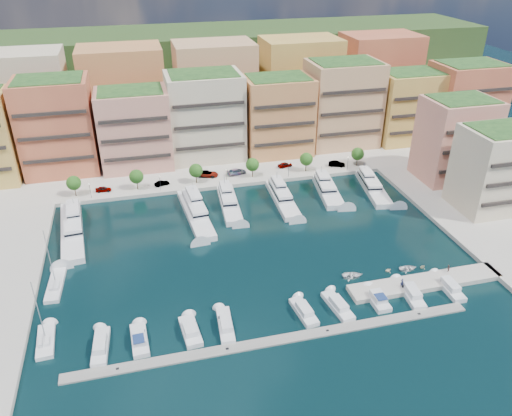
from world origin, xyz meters
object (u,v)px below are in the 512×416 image
at_px(yacht_2, 195,210).
at_px(yacht_5, 327,189).
at_px(person_0, 402,283).
at_px(lamppost_3, 289,167).
at_px(car_1, 162,183).
at_px(cruiser_7, 377,299).
at_px(tender_0, 353,275).
at_px(cruiser_0, 101,347).
at_px(lamppost_1, 160,181).
at_px(yacht_3, 229,202).
at_px(lamppost_2, 226,174).
at_px(car_5, 337,164).
at_px(lamppost_0, 90,188).
at_px(tender_3, 422,267).
at_px(person_1, 448,268).
at_px(tree_2, 196,171).
at_px(cruiser_6, 338,306).
at_px(sailboat_0, 46,342).
at_px(tree_4, 306,159).
at_px(yacht_6, 372,186).
at_px(sailboat_1, 56,286).
at_px(cruiser_9, 449,287).
at_px(tree_1, 136,177).
at_px(tree_5, 358,154).
at_px(tree_3, 252,165).
at_px(cruiser_2, 191,331).
at_px(tender_1, 388,270).
at_px(cruiser_5, 304,312).
at_px(cruiser_1, 140,340).
at_px(cruiser_8, 411,294).
at_px(yacht_0, 72,227).
at_px(car_0, 103,189).
at_px(tree_0, 74,183).
at_px(cruiser_3, 226,325).
at_px(car_4, 285,165).
at_px(lamppost_4, 348,161).
at_px(car_3, 236,172).
at_px(car_2, 208,174).
at_px(yacht_4, 282,197).

distance_m(yacht_2, yacht_5, 36.47).
bearing_deg(person_0, lamppost_3, -15.71).
xyz_separation_m(yacht_2, car_1, (-6.75, 16.60, 0.46)).
bearing_deg(cruiser_7, tender_0, 98.89).
xyz_separation_m(yacht_5, cruiser_0, (-58.30, -45.21, -0.66)).
bearing_deg(lamppost_1, yacht_3, -34.36).
xyz_separation_m(lamppost_2, car_5, (34.01, 3.23, -2.03)).
distance_m(lamppost_0, tender_0, 71.10).
bearing_deg(tender_3, person_1, -154.53).
height_order(tree_2, car_1, tree_2).
relative_size(yacht_2, cruiser_7, 3.57).
bearing_deg(cruiser_7, cruiser_6, -179.99).
bearing_deg(cruiser_7, cruiser_0, -180.00).
bearing_deg(sailboat_0, yacht_3, 45.39).
xyz_separation_m(tree_4, yacht_6, (14.31, -14.03, -3.53)).
xyz_separation_m(sailboat_0, sailboat_1, (0.13, 16.07, -0.01)).
bearing_deg(yacht_2, car_5, 20.73).
bearing_deg(cruiser_9, car_1, 131.00).
bearing_deg(yacht_3, yacht_2, -164.71).
distance_m(tree_1, lamppost_3, 42.07).
bearing_deg(tree_5, tree_3, 180.00).
height_order(cruiser_2, tender_1, cruiser_2).
distance_m(yacht_5, cruiser_7, 45.82).
bearing_deg(person_0, cruiser_5, 73.00).
relative_size(tree_4, lamppost_0, 1.35).
xyz_separation_m(cruiser_1, cruiser_7, (44.42, 0.01, 0.00)).
height_order(lamppost_2, cruiser_8, lamppost_2).
distance_m(yacht_0, cruiser_7, 71.21).
xyz_separation_m(yacht_5, car_0, (-58.61, 13.70, 0.49)).
bearing_deg(yacht_0, lamppost_1, 33.69).
height_order(tree_0, tender_1, tree_0).
relative_size(lamppost_1, cruiser_3, 0.45).
distance_m(tree_4, cruiser_3, 68.07).
distance_m(cruiser_3, car_0, 62.81).
height_order(tree_2, cruiser_2, tree_2).
distance_m(tree_1, tree_2, 16.00).
bearing_deg(car_4, lamppost_4, -123.84).
relative_size(tree_3, yacht_2, 0.22).
relative_size(tree_4, car_5, 1.16).
relative_size(lamppost_0, car_3, 0.74).
height_order(yacht_0, car_4, yacht_0).
bearing_deg(tree_3, lamppost_1, -174.94).
bearing_deg(tree_5, car_3, 175.58).
relative_size(sailboat_0, car_2, 2.21).
height_order(yacht_4, tender_3, yacht_4).
bearing_deg(car_1, lamppost_2, -116.60).
xyz_separation_m(cruiser_0, person_0, (56.98, 1.97, 1.41)).
height_order(cruiser_1, car_1, car_1).
height_order(tender_1, car_1, car_1).
height_order(lamppost_3, cruiser_7, lamppost_3).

